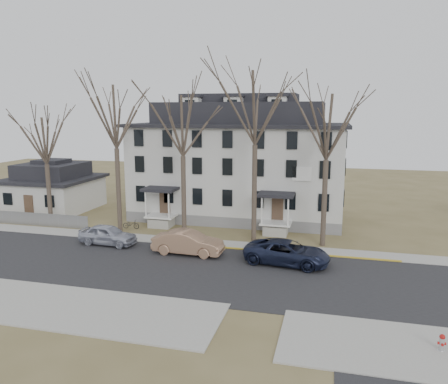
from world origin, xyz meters
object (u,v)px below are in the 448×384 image
(car_navy, at_px, (287,253))
(bicycle_left, at_px, (131,225))
(tree_mid_left, at_px, (182,121))
(tree_mid_right, at_px, (328,122))
(car_tan, at_px, (188,243))
(fire_hydrant, at_px, (442,343))
(tree_bungalow, at_px, (45,137))
(tree_far_left, at_px, (115,112))
(car_silver, at_px, (108,235))
(tree_center, at_px, (255,102))
(boarding_house, at_px, (240,163))
(small_house, at_px, (53,189))

(car_navy, height_order, bicycle_left, car_navy)
(bicycle_left, bearing_deg, tree_mid_left, -100.86)
(tree_mid_right, distance_m, car_tan, 13.77)
(tree_mid_left, relative_size, fire_hydrant, 15.36)
(car_navy, relative_size, bicycle_left, 3.81)
(tree_mid_left, relative_size, tree_mid_right, 1.00)
(tree_bungalow, xyz_separation_m, fire_hydrant, (30.04, -14.59, -7.70))
(tree_far_left, xyz_separation_m, bicycle_left, (0.69, 0.75, -9.94))
(tree_mid_left, xyz_separation_m, tree_mid_right, (11.50, 0.00, 0.00))
(tree_bungalow, relative_size, fire_hydrant, 12.99)
(tree_far_left, xyz_separation_m, car_silver, (1.04, -4.02, -9.55))
(tree_center, bearing_deg, tree_bungalow, 180.00)
(car_navy, bearing_deg, tree_bungalow, 85.00)
(boarding_house, xyz_separation_m, bicycle_left, (-8.31, -7.41, -4.98))
(small_house, relative_size, car_tan, 1.67)
(boarding_house, xyz_separation_m, tree_center, (3.00, -8.15, 5.71))
(car_silver, bearing_deg, boarding_house, -29.91)
(fire_hydrant, bearing_deg, tree_mid_left, 139.43)
(boarding_house, bearing_deg, tree_mid_left, -110.20)
(tree_center, xyz_separation_m, fire_hydrant, (11.04, -14.59, -10.67))
(tree_mid_left, bearing_deg, boarding_house, 69.80)
(car_silver, height_order, bicycle_left, car_silver)
(car_navy, bearing_deg, car_silver, 93.69)
(tree_bungalow, xyz_separation_m, car_navy, (22.25, -5.02, -7.31))
(tree_center, height_order, car_tan, tree_center)
(car_tan, height_order, car_navy, car_tan)
(tree_far_left, height_order, car_tan, tree_far_left)
(car_silver, bearing_deg, bicycle_left, 7.45)
(tree_far_left, bearing_deg, tree_mid_left, 0.00)
(tree_center, xyz_separation_m, tree_bungalow, (-19.00, 0.00, -2.97))
(tree_center, relative_size, car_tan, 2.81)
(boarding_house, distance_m, tree_mid_left, 9.66)
(small_house, distance_m, fire_hydrant, 39.92)
(car_silver, bearing_deg, car_navy, -90.73)
(tree_mid_left, xyz_separation_m, tree_center, (6.00, 0.00, 1.48))
(car_navy, bearing_deg, small_house, 74.58)
(small_house, xyz_separation_m, tree_far_left, (11.00, -6.20, 8.09))
(tree_far_left, distance_m, bicycle_left, 9.99)
(tree_bungalow, relative_size, car_tan, 2.06)
(tree_center, height_order, bicycle_left, tree_center)
(tree_mid_right, height_order, fire_hydrant, tree_mid_right)
(tree_far_left, relative_size, tree_mid_left, 1.08)
(boarding_house, bearing_deg, bicycle_left, -138.30)
(car_silver, relative_size, car_tan, 0.89)
(car_tan, relative_size, car_navy, 0.89)
(tree_far_left, xyz_separation_m, fire_hydrant, (23.04, -14.59, -9.92))
(tree_mid_right, bearing_deg, tree_bungalow, 180.00)
(tree_center, bearing_deg, tree_mid_right, 0.00)
(tree_center, relative_size, car_silver, 3.17)
(small_house, relative_size, tree_center, 0.59)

